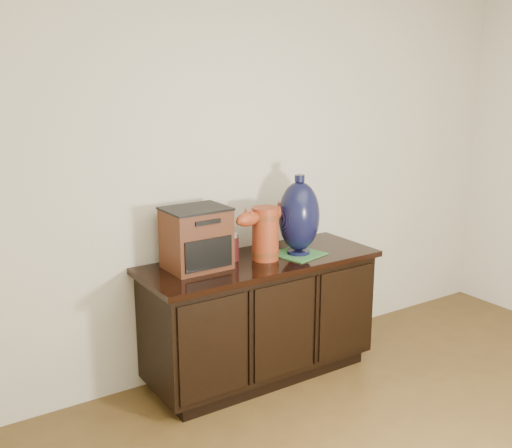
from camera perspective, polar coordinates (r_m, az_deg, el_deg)
sideboard at (r=3.69m, az=0.41°, el=-8.82°), size 1.46×0.56×0.75m
terracotta_vessel at (r=3.52m, az=0.90°, el=-0.60°), size 0.45×0.19×0.32m
tv_radio at (r=3.38m, az=-5.70°, el=-1.36°), size 0.35×0.29×0.35m
green_mat at (r=3.67m, az=4.05°, el=-2.85°), size 0.31×0.31×0.01m
lamp_base at (r=3.60m, az=4.12°, el=0.70°), size 0.30×0.30×0.48m
spray_can at (r=3.52m, az=-2.12°, el=-2.22°), size 0.06×0.06×0.17m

